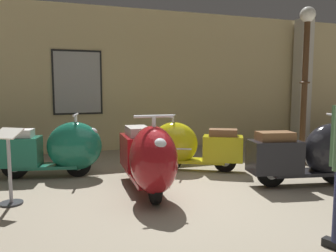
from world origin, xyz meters
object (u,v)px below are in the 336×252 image
(scooter_0, at_px, (57,149))
(lamppost, at_px, (305,79))
(scooter_3, at_px, (315,153))
(info_stanchion, at_px, (10,174))
(scooter_2, at_px, (189,146))
(scooter_1, at_px, (148,158))

(scooter_0, xyz_separation_m, lamppost, (4.47, -0.45, 1.15))
(scooter_0, xyz_separation_m, scooter_3, (3.63, -1.72, 0.01))
(scooter_0, bearing_deg, info_stanchion, -104.53)
(scooter_0, height_order, scooter_2, scooter_0)
(lamppost, height_order, info_stanchion, lamppost)
(lamppost, distance_m, info_stanchion, 5.26)
(scooter_3, height_order, lamppost, lamppost)
(scooter_1, bearing_deg, info_stanchion, -94.09)
(lamppost, bearing_deg, info_stanchion, -171.97)
(scooter_2, relative_size, lamppost, 0.55)
(scooter_0, distance_m, scooter_2, 2.21)
(info_stanchion, bearing_deg, scooter_2, 17.66)
(scooter_3, relative_size, info_stanchion, 1.89)
(scooter_2, bearing_deg, scooter_3, 164.21)
(scooter_2, bearing_deg, scooter_0, 21.88)
(scooter_1, distance_m, info_stanchion, 1.74)
(scooter_1, xyz_separation_m, info_stanchion, (-1.73, 0.20, -0.12))
(scooter_2, bearing_deg, lamppost, -155.00)
(lamppost, relative_size, info_stanchion, 3.08)
(scooter_2, relative_size, info_stanchion, 1.68)
(scooter_0, height_order, lamppost, lamppost)
(scooter_1, bearing_deg, lamppost, 108.00)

